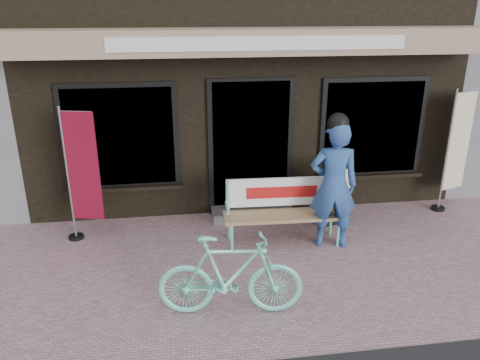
{
  "coord_description": "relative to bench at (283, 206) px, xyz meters",
  "views": [
    {
      "loc": [
        -1.16,
        -5.04,
        3.23
      ],
      "look_at": [
        -0.35,
        0.7,
        1.05
      ],
      "focal_mm": 35.0,
      "sensor_mm": 36.0,
      "label": 1
    }
  ],
  "objects": [
    {
      "name": "ground",
      "position": [
        -0.3,
        -0.93,
        -0.54
      ],
      "size": [
        70.0,
        70.0,
        0.0
      ],
      "primitive_type": "plane",
      "color": "#AD848C",
      "rests_on": "ground"
    },
    {
      "name": "storefront",
      "position": [
        -0.3,
        4.04,
        2.45
      ],
      "size": [
        7.0,
        6.77,
        6.0
      ],
      "color": "black",
      "rests_on": "ground"
    },
    {
      "name": "bench",
      "position": [
        0.0,
        0.0,
        0.0
      ],
      "size": [
        1.71,
        0.5,
        0.92
      ],
      "rotation": [
        0.0,
        0.0,
        -0.04
      ],
      "color": "#70DCC4",
      "rests_on": "ground"
    },
    {
      "name": "person",
      "position": [
        0.65,
        -0.24,
        0.4
      ],
      "size": [
        0.72,
        0.54,
        1.92
      ],
      "rotation": [
        0.0,
        0.0,
        -0.17
      ],
      "color": "#2A4E92",
      "rests_on": "ground"
    },
    {
      "name": "bicycle",
      "position": [
        -0.95,
        -1.62,
        -0.06
      ],
      "size": [
        1.64,
        0.63,
        0.96
      ],
      "primitive_type": "imported",
      "rotation": [
        0.0,
        0.0,
        1.45
      ],
      "color": "#70DCC4",
      "rests_on": "ground"
    },
    {
      "name": "nobori_red",
      "position": [
        -2.8,
        0.41,
        0.48
      ],
      "size": [
        0.59,
        0.26,
        1.97
      ],
      "rotation": [
        0.0,
        0.0,
        -0.26
      ],
      "color": "gray",
      "rests_on": "ground"
    },
    {
      "name": "nobori_cream",
      "position": [
        3.03,
        0.74,
        0.5
      ],
      "size": [
        0.6,
        0.31,
        2.03
      ],
      "rotation": [
        0.0,
        0.0,
        0.33
      ],
      "color": "gray",
      "rests_on": "ground"
    },
    {
      "name": "menu_stand",
      "position": [
        0.93,
        0.38,
        -0.03
      ],
      "size": [
        0.51,
        0.21,
        1.0
      ],
      "rotation": [
        0.0,
        0.0,
        0.23
      ],
      "color": "black",
      "rests_on": "ground"
    }
  ]
}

